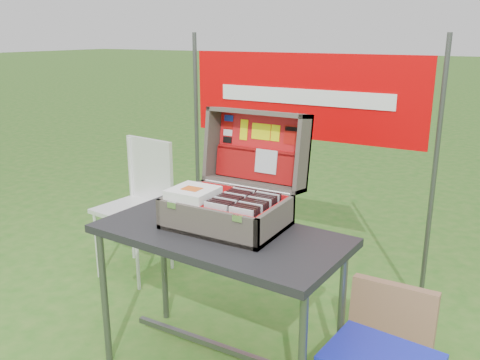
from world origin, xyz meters
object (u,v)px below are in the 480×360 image
Objects in this scene: chair at (133,211)px; suitcase at (233,172)px; table at (220,302)px; cardboard_box at (391,326)px.

suitcase is at bearing -16.57° from chair.
chair is at bearing 154.85° from table.
table is 0.67m from suitcase.
cardboard_box is at bearing 35.73° from table.
chair is 1.90m from cardboard_box.
suitcase is 0.58× the size of chair.
cardboard_box is (0.76, 0.47, -0.16)m from table.
table is at bearing -22.07° from chair.
suitcase reaches higher than chair.
table is 0.90m from cardboard_box.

